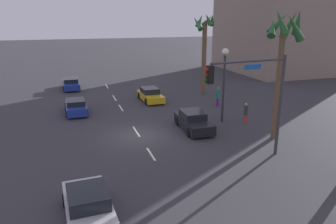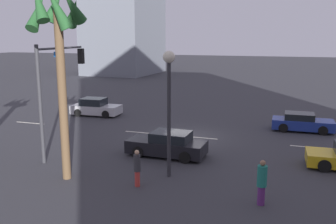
# 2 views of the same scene
# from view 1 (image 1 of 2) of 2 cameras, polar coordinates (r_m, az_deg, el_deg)

# --- Properties ---
(ground_plane) EXTENTS (220.00, 220.00, 0.00)m
(ground_plane) POSITION_cam_1_polar(r_m,az_deg,el_deg) (23.71, -5.15, -4.15)
(ground_plane) COLOR #333338
(lane_stripe_0) EXTENTS (2.44, 0.14, 0.01)m
(lane_stripe_0) POSITION_cam_1_polar(r_m,az_deg,el_deg) (40.84, -10.70, 4.44)
(lane_stripe_0) COLOR silver
(lane_stripe_0) RESTS_ON ground_plane
(lane_stripe_1) EXTENTS (2.52, 0.14, 0.01)m
(lane_stripe_1) POSITION_cam_1_polar(r_m,az_deg,el_deg) (34.89, -9.41, 2.46)
(lane_stripe_1) COLOR silver
(lane_stripe_1) RESTS_ON ground_plane
(lane_stripe_2) EXTENTS (2.34, 0.14, 0.01)m
(lane_stripe_2) POSITION_cam_1_polar(r_m,az_deg,el_deg) (30.99, -8.29, 0.73)
(lane_stripe_2) COLOR silver
(lane_stripe_2) RESTS_ON ground_plane
(lane_stripe_3) EXTENTS (2.35, 0.14, 0.01)m
(lane_stripe_3) POSITION_cam_1_polar(r_m,az_deg,el_deg) (24.54, -5.61, -3.43)
(lane_stripe_3) COLOR silver
(lane_stripe_3) RESTS_ON ground_plane
(lane_stripe_4) EXTENTS (2.04, 0.14, 0.01)m
(lane_stripe_4) POSITION_cam_1_polar(r_m,az_deg,el_deg) (20.56, -3.01, -7.41)
(lane_stripe_4) COLOR silver
(lane_stripe_4) RESTS_ON ground_plane
(car_0) EXTENTS (4.53, 1.94, 1.33)m
(car_0) POSITION_cam_1_polar(r_m,az_deg,el_deg) (40.40, -16.69, 4.79)
(car_0) COLOR navy
(car_0) RESTS_ON ground_plane
(car_1) EXTENTS (4.18, 2.14, 1.46)m
(car_1) POSITION_cam_1_polar(r_m,az_deg,el_deg) (14.62, -13.89, -15.64)
(car_1) COLOR #B7B7BC
(car_1) RESTS_ON ground_plane
(car_2) EXTENTS (4.43, 2.03, 1.39)m
(car_2) POSITION_cam_1_polar(r_m,az_deg,el_deg) (24.76, 4.50, -1.64)
(car_2) COLOR black
(car_2) RESTS_ON ground_plane
(car_3) EXTENTS (4.35, 2.03, 1.31)m
(car_3) POSITION_cam_1_polar(r_m,az_deg,el_deg) (33.23, -3.13, 3.02)
(car_3) COLOR gold
(car_3) RESTS_ON ground_plane
(car_4) EXTENTS (4.20, 1.93, 1.29)m
(car_4) POSITION_cam_1_polar(r_m,az_deg,el_deg) (30.04, -15.91, 0.94)
(car_4) COLOR navy
(car_4) RESTS_ON ground_plane
(traffic_signal) EXTENTS (0.77, 5.31, 6.20)m
(traffic_signal) POSITION_cam_1_polar(r_m,az_deg,el_deg) (19.30, 15.43, 3.62)
(traffic_signal) COLOR #38383D
(traffic_signal) RESTS_ON ground_plane
(streetlamp) EXTENTS (0.56, 0.56, 5.96)m
(streetlamp) POSITION_cam_1_polar(r_m,az_deg,el_deg) (26.08, 9.89, 7.12)
(streetlamp) COLOR #2D2D33
(streetlamp) RESTS_ON ground_plane
(pedestrian_0) EXTENTS (0.32, 0.32, 1.69)m
(pedestrian_0) POSITION_cam_1_polar(r_m,az_deg,el_deg) (26.76, 13.52, -0.11)
(pedestrian_0) COLOR #BF3833
(pedestrian_0) RESTS_ON ground_plane
(pedestrian_1) EXTENTS (0.40, 0.40, 1.85)m
(pedestrian_1) POSITION_cam_1_polar(r_m,az_deg,el_deg) (31.38, 8.76, 2.73)
(pedestrian_1) COLOR #59266B
(pedestrian_1) RESTS_ON ground_plane
(palm_tree_0) EXTENTS (2.51, 2.59, 8.84)m
(palm_tree_0) POSITION_cam_1_polar(r_m,az_deg,el_deg) (22.97, 19.72, 11.57)
(palm_tree_0) COLOR brown
(palm_tree_0) RESTS_ON ground_plane
(palm_tree_1) EXTENTS (2.23, 2.56, 8.69)m
(palm_tree_1) POSITION_cam_1_polar(r_m,az_deg,el_deg) (35.89, 6.39, 12.76)
(palm_tree_1) COLOR brown
(palm_tree_1) RESTS_ON ground_plane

